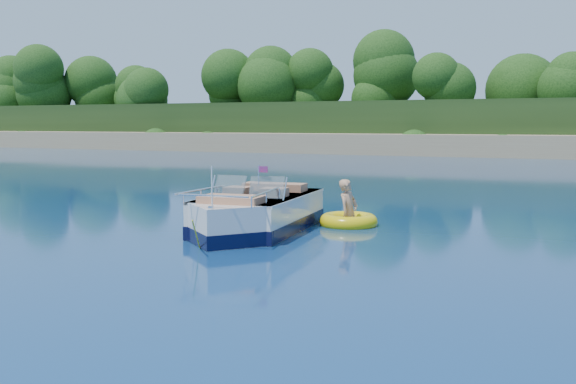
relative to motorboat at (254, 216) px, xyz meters
The scene contains 6 objects.
ground 2.04m from the motorboat, 66.02° to the right, with size 160.00×160.00×0.00m, color #0B244D.
shoreline 61.94m from the motorboat, 89.24° to the left, with size 170.00×59.00×6.00m.
treeline 39.53m from the motorboat, 88.74° to the left, with size 150.00×7.12×8.19m.
motorboat is the anchor object (origin of this frame).
tow_tube 2.31m from the motorboat, 48.33° to the left, with size 1.56×1.56×0.35m.
boy 2.33m from the motorboat, 47.96° to the left, with size 0.56×0.37×1.54m, color tan.
Camera 1 is at (5.36, -10.13, 2.32)m, focal length 40.00 mm.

